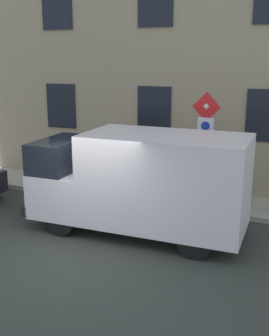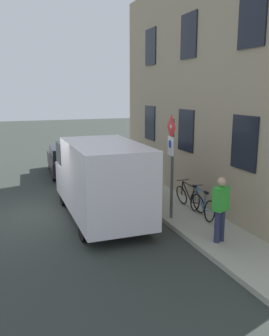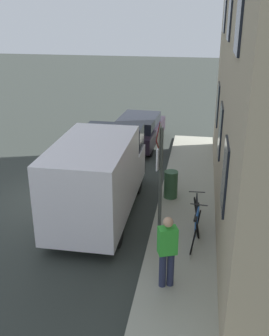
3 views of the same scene
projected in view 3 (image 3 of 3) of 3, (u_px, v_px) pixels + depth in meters
The scene contains 10 objects.
ground_plane at pixel (65, 198), 13.31m from camera, with size 80.00×80.00×0.00m, color #2F3530.
sidewalk_slab at pixel (186, 206), 12.65m from camera, with size 1.78×14.28×0.14m, color #A2A18F.
building_facade at pixel (238, 80), 10.96m from camera, with size 0.75×12.28×8.11m.
sign_post_stacked at pixel (159, 164), 10.13m from camera, with size 0.17×0.56×3.08m.
delivery_van at pixel (98, 175), 11.78m from camera, with size 2.00×5.33×2.50m.
parked_hatchback at pixel (139, 130), 18.08m from camera, with size 1.99×4.10×1.38m.
bicycle_blue at pixel (196, 230), 10.46m from camera, with size 0.46×1.71×0.89m.
bicycle_black at pixel (197, 215), 11.18m from camera, with size 0.46×1.72×0.89m.
pedestrian at pixel (167, 250), 8.62m from camera, with size 0.47×0.38×1.72m.
litter_bin at pixel (171, 184), 12.92m from camera, with size 0.44×0.44×0.90m, color #2D5133.
Camera 3 is at (4.30, -11.38, 5.95)m, focal length 42.84 mm.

